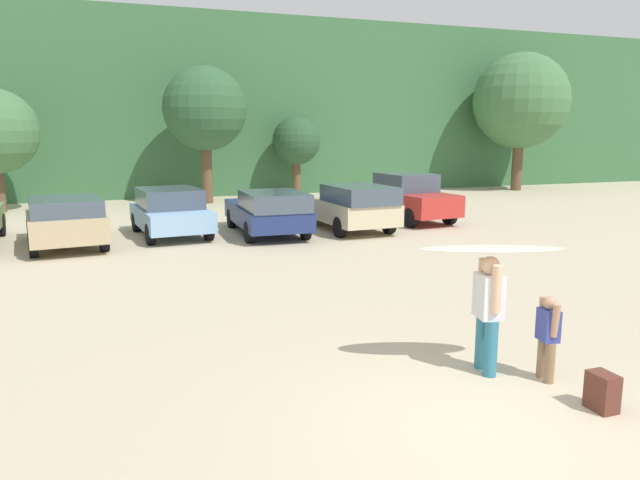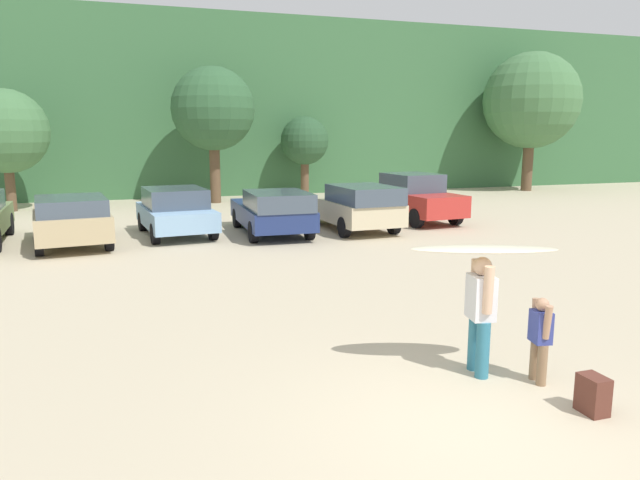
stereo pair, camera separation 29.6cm
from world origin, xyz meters
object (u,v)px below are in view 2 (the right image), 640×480
object	(u,v)px
parked_car_sky_blue	(175,211)
person_child	(540,335)
parked_car_tan	(71,219)
parked_car_red	(413,197)
parked_car_champagne	(354,206)
parked_car_navy	(273,211)
person_adult	(480,309)
surfboard_cream	(484,249)
backpack_dropped	(593,395)

from	to	relation	value
parked_car_sky_blue	person_child	size ratio (longest dim) A/B	3.64
parked_car_tan	person_child	distance (m)	13.65
parked_car_red	person_child	xyz separation A→B (m)	(-5.05, -13.25, -0.22)
parked_car_champagne	person_child	bearing A→B (deg)	166.79
parked_car_navy	parked_car_tan	bearing A→B (deg)	91.09
parked_car_navy	parked_car_champagne	distance (m)	2.74
parked_car_navy	person_child	xyz separation A→B (m)	(0.50, -12.01, -0.12)
parked_car_tan	person_adult	size ratio (longest dim) A/B	2.76
parked_car_navy	person_adult	world-z (taller)	person_adult
parked_car_sky_blue	surfboard_cream	xyz separation A→B (m)	(2.85, -12.41, 0.93)
parked_car_champagne	person_adult	xyz separation A→B (m)	(-2.82, -11.55, 0.10)
parked_car_tan	parked_car_navy	distance (m)	5.89
parked_car_navy	parked_car_red	world-z (taller)	parked_car_red
surfboard_cream	backpack_dropped	xyz separation A→B (m)	(0.58, -1.43, -1.47)
parked_car_red	person_adult	world-z (taller)	parked_car_red
parked_car_tan	parked_car_navy	world-z (taller)	parked_car_tan
parked_car_navy	backpack_dropped	world-z (taller)	parked_car_navy
parked_car_red	backpack_dropped	world-z (taller)	parked_car_red
surfboard_cream	backpack_dropped	size ratio (longest dim) A/B	4.43
parked_car_champagne	parked_car_red	world-z (taller)	parked_car_red
person_adult	person_child	distance (m)	0.80
parked_car_champagne	backpack_dropped	xyz separation A→B (m)	(-2.22, -12.97, -0.58)
person_adult	parked_car_red	bearing A→B (deg)	-102.62
parked_car_sky_blue	surfboard_cream	size ratio (longest dim) A/B	2.06
parked_car_champagne	person_child	size ratio (longest dim) A/B	4.10
parked_car_champagne	person_child	world-z (taller)	parked_car_champagne
parked_car_sky_blue	person_child	bearing A→B (deg)	-170.85
parked_car_red	person_child	world-z (taller)	parked_car_red
parked_car_red	surfboard_cream	size ratio (longest dim) A/B	2.21
person_child	parked_car_sky_blue	bearing A→B (deg)	-64.04
parked_car_tan	person_child	size ratio (longest dim) A/B	3.90
surfboard_cream	parked_car_tan	bearing A→B (deg)	-44.04
parked_car_champagne	surfboard_cream	xyz separation A→B (m)	(-2.80, -11.54, 0.89)
parked_car_sky_blue	parked_car_red	distance (m)	8.47
person_adult	surfboard_cream	distance (m)	0.80
parked_car_champagne	person_adult	world-z (taller)	person_adult
parked_car_sky_blue	person_adult	size ratio (longest dim) A/B	2.57
parked_car_red	person_child	distance (m)	14.19
parked_car_sky_blue	person_child	distance (m)	13.36
person_child	backpack_dropped	distance (m)	1.01
parked_car_red	person_adult	bearing A→B (deg)	150.44
parked_car_red	backpack_dropped	xyz separation A→B (m)	(-5.03, -14.18, -0.64)
parked_car_tan	parked_car_sky_blue	bearing A→B (deg)	-80.79
parked_car_tan	backpack_dropped	distance (m)	14.50
surfboard_cream	parked_car_navy	bearing A→B (deg)	-71.09
person_adult	parked_car_navy	bearing A→B (deg)	-79.21
parked_car_navy	parked_car_red	size ratio (longest dim) A/B	1.04
parked_car_tan	parked_car_champagne	bearing A→B (deg)	-96.94
person_child	backpack_dropped	size ratio (longest dim) A/B	2.51
parked_car_navy	parked_car_champagne	xyz separation A→B (m)	(2.74, 0.03, 0.05)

